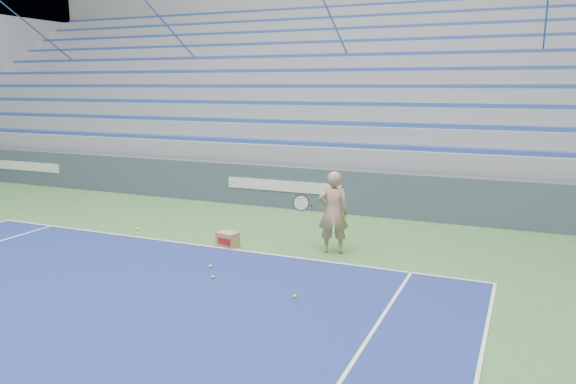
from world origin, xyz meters
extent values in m
cube|color=white|center=(0.00, 11.88, 0.01)|extent=(10.97, 0.05, 0.00)
cube|color=#3D4B5D|center=(0.00, 15.88, 0.55)|extent=(30.00, 0.30, 1.10)
cube|color=white|center=(-9.00, 15.72, 0.60)|extent=(2.60, 0.02, 0.28)
cube|color=white|center=(0.00, 15.72, 0.60)|extent=(3.20, 0.02, 0.28)
cube|color=#919399|center=(0.00, 20.43, 0.55)|extent=(30.00, 8.50, 1.10)
cube|color=#919399|center=(0.00, 20.43, 1.35)|extent=(30.00, 8.50, 0.50)
cube|color=#294994|center=(0.00, 16.56, 1.66)|extent=(29.60, 0.42, 0.11)
cube|color=#919399|center=(0.00, 20.86, 1.85)|extent=(30.00, 7.65, 0.50)
cube|color=#294994|center=(0.00, 17.41, 2.16)|extent=(29.60, 0.42, 0.11)
cube|color=#919399|center=(0.00, 21.28, 2.35)|extent=(30.00, 6.80, 0.50)
cube|color=#294994|center=(0.00, 18.26, 2.66)|extent=(29.60, 0.42, 0.11)
cube|color=#919399|center=(0.00, 21.71, 2.85)|extent=(30.00, 5.95, 0.50)
cube|color=#294994|center=(0.00, 19.11, 3.16)|extent=(29.60, 0.42, 0.11)
cube|color=#919399|center=(0.00, 22.13, 3.35)|extent=(30.00, 5.10, 0.50)
cube|color=#294994|center=(0.00, 19.96, 3.66)|extent=(29.60, 0.42, 0.11)
cube|color=#919399|center=(0.00, 22.56, 3.85)|extent=(30.00, 4.25, 0.50)
cube|color=#294994|center=(0.00, 20.81, 4.15)|extent=(29.60, 0.42, 0.11)
cube|color=#919399|center=(0.00, 22.98, 4.35)|extent=(30.00, 3.40, 0.50)
cube|color=#294994|center=(0.00, 21.66, 4.65)|extent=(29.60, 0.42, 0.11)
cube|color=#919399|center=(0.00, 23.41, 4.85)|extent=(30.00, 2.55, 0.50)
cube|color=#294994|center=(0.00, 22.51, 5.15)|extent=(29.60, 0.42, 0.11)
cube|color=#919399|center=(0.00, 23.84, 5.35)|extent=(30.00, 1.70, 0.50)
cube|color=#294994|center=(0.00, 23.36, 5.65)|extent=(29.60, 0.42, 0.11)
cube|color=#919399|center=(0.00, 24.26, 5.85)|extent=(30.00, 0.85, 0.50)
cube|color=#294994|center=(0.00, 24.21, 6.15)|extent=(29.60, 0.42, 0.11)
cube|color=#919399|center=(-15.15, 20.43, 3.05)|extent=(0.30, 8.80, 6.10)
cube|color=#919399|center=(0.00, 24.98, 3.65)|extent=(31.00, 0.40, 7.30)
cylinder|color=#3058A9|center=(-12.00, 20.43, 4.60)|extent=(0.05, 8.53, 5.04)
cylinder|color=#3058A9|center=(-6.00, 20.43, 4.60)|extent=(0.05, 8.53, 5.04)
cylinder|color=#3058A9|center=(0.00, 20.43, 4.60)|extent=(0.05, 8.53, 5.04)
cylinder|color=#3058A9|center=(6.00, 20.43, 4.60)|extent=(0.05, 8.53, 5.04)
imported|color=tan|center=(2.48, 12.51, 0.80)|extent=(0.67, 0.54, 1.60)
cylinder|color=black|center=(2.13, 12.26, 0.95)|extent=(0.12, 0.27, 0.08)
cylinder|color=beige|center=(2.03, 11.98, 1.05)|extent=(0.29, 0.16, 0.28)
torus|color=black|center=(2.03, 11.98, 1.05)|extent=(0.31, 0.18, 0.30)
cube|color=#A98051|center=(0.42, 12.05, 0.15)|extent=(0.45, 0.37, 0.30)
cube|color=#B21E19|center=(0.42, 11.89, 0.15)|extent=(0.31, 0.07, 0.13)
sphere|color=#CBEA30|center=(-2.05, 12.36, 0.03)|extent=(0.07, 0.07, 0.07)
sphere|color=#CBEA30|center=(0.79, 10.75, 0.03)|extent=(0.07, 0.07, 0.07)
sphere|color=#CBEA30|center=(1.12, 10.28, 0.03)|extent=(0.07, 0.07, 0.07)
sphere|color=#CBEA30|center=(2.72, 10.02, 0.03)|extent=(0.07, 0.07, 0.07)
camera|label=1|loc=(5.81, 2.56, 3.20)|focal=35.00mm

